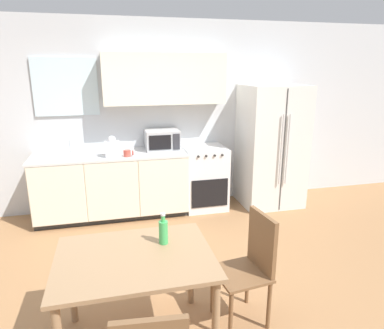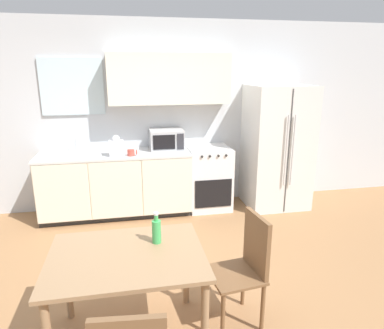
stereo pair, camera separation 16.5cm
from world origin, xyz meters
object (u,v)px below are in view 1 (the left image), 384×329
object	(u,v)px
oven_range	(204,178)
refrigerator	(271,146)
dining_chair_side	(252,261)
coffee_mug	(128,153)
dining_table	(135,269)
microwave	(162,140)
drink_bottle	(163,231)

from	to	relation	value
oven_range	refrigerator	xyz separation A→B (m)	(1.02, -0.07, 0.44)
dining_chair_side	refrigerator	bearing A→B (deg)	-36.32
coffee_mug	oven_range	bearing A→B (deg)	11.16
dining_table	microwave	bearing A→B (deg)	76.70
refrigerator	coffee_mug	size ratio (longest dim) A/B	13.60
dining_chair_side	drink_bottle	world-z (taller)	drink_bottle
microwave	dining_chair_side	world-z (taller)	microwave
drink_bottle	microwave	bearing A→B (deg)	81.22
coffee_mug	dining_table	world-z (taller)	coffee_mug
coffee_mug	dining_chair_side	bearing A→B (deg)	-69.05
microwave	coffee_mug	world-z (taller)	microwave
refrigerator	microwave	bearing A→B (deg)	174.31
coffee_mug	drink_bottle	world-z (taller)	coffee_mug
coffee_mug	dining_table	xyz separation A→B (m)	(-0.10, -2.25, -0.31)
microwave	oven_range	bearing A→B (deg)	-8.33
drink_bottle	dining_chair_side	bearing A→B (deg)	-6.07
dining_table	dining_chair_side	size ratio (longest dim) A/B	1.20
coffee_mug	dining_chair_side	xyz separation A→B (m)	(0.84, -2.19, -0.41)
drink_bottle	refrigerator	bearing A→B (deg)	48.48
coffee_mug	dining_chair_side	world-z (taller)	coffee_mug
oven_range	dining_table	world-z (taller)	oven_range
oven_range	refrigerator	bearing A→B (deg)	-4.12
coffee_mug	dining_chair_side	distance (m)	2.38
oven_range	dining_table	size ratio (longest dim) A/B	0.83
oven_range	microwave	xyz separation A→B (m)	(-0.60, 0.09, 0.59)
dining_chair_side	oven_range	bearing A→B (deg)	-13.76
refrigerator	drink_bottle	distance (m)	3.01
microwave	coffee_mug	bearing A→B (deg)	-148.81
coffee_mug	drink_bottle	xyz separation A→B (m)	(0.13, -2.11, -0.11)
dining_table	refrigerator	bearing A→B (deg)	47.04
microwave	drink_bottle	distance (m)	2.46
refrigerator	coffee_mug	bearing A→B (deg)	-176.09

